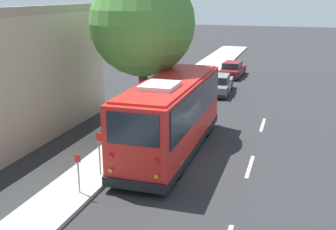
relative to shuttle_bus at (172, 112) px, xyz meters
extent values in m
plane|color=#28282B|center=(-1.06, -0.71, -1.86)|extent=(160.00, 160.00, 0.00)
cube|color=#B2AFA8|center=(-1.06, 3.00, -1.78)|extent=(80.00, 3.06, 0.15)
cube|color=#9D9A94|center=(-1.06, 1.40, -1.78)|extent=(80.00, 0.14, 0.15)
cube|color=red|center=(0.00, 0.00, -0.12)|extent=(9.08, 2.37, 2.94)
cube|color=black|center=(0.00, 0.00, -1.45)|extent=(9.13, 2.42, 0.28)
cube|color=black|center=(0.00, 0.00, 0.53)|extent=(8.34, 2.45, 1.41)
cube|color=black|center=(4.57, -0.01, 0.53)|extent=(0.03, 2.06, 1.48)
cube|color=black|center=(-4.56, 0.01, 0.63)|extent=(0.03, 1.89, 1.13)
cube|color=black|center=(4.57, -0.01, 1.21)|extent=(0.04, 1.70, 0.22)
cube|color=red|center=(0.00, 0.00, 1.39)|extent=(8.53, 2.15, 0.10)
cube|color=silver|center=(-1.62, 0.00, 1.51)|extent=(1.67, 1.34, 0.20)
cube|color=black|center=(4.59, -0.01, -1.41)|extent=(0.10, 2.38, 0.36)
cube|color=black|center=(-4.58, 0.01, -1.41)|extent=(0.10, 2.38, 0.36)
cylinder|color=red|center=(-4.63, 0.86, -0.41)|extent=(0.03, 0.18, 0.18)
cylinder|color=orange|center=(-4.63, 0.86, -0.94)|extent=(0.03, 0.14, 0.14)
cylinder|color=red|center=(-4.63, -0.84, -0.41)|extent=(0.03, 0.18, 0.18)
cylinder|color=orange|center=(-4.63, -0.84, -0.94)|extent=(0.03, 0.14, 0.14)
cube|color=white|center=(4.64, 0.78, -1.24)|extent=(0.04, 0.32, 0.18)
cube|color=white|center=(4.64, -0.80, -1.24)|extent=(0.04, 0.32, 0.18)
cube|color=black|center=(4.27, 1.33, 0.81)|extent=(0.06, 0.10, 0.24)
cylinder|color=black|center=(2.69, 1.02, -1.37)|extent=(0.97, 0.30, 0.97)
cylinder|color=slate|center=(2.69, 1.02, -1.37)|extent=(0.44, 0.32, 0.44)
cylinder|color=black|center=(2.69, -1.03, -1.37)|extent=(0.97, 0.30, 0.97)
cylinder|color=slate|center=(2.69, -1.03, -1.37)|extent=(0.44, 0.32, 0.44)
cylinder|color=black|center=(-2.54, 1.03, -1.37)|extent=(0.97, 0.30, 0.97)
cylinder|color=slate|center=(-2.54, 1.03, -1.37)|extent=(0.44, 0.32, 0.44)
cylinder|color=black|center=(-2.54, -1.02, -1.37)|extent=(0.97, 0.30, 0.97)
cylinder|color=slate|center=(-2.54, -1.02, -1.37)|extent=(0.44, 0.32, 0.44)
cube|color=slate|center=(12.22, 0.17, -1.36)|extent=(4.54, 1.85, 0.65)
cube|color=black|center=(12.11, 0.16, -0.80)|extent=(2.18, 1.52, 0.48)
cube|color=slate|center=(12.11, 0.16, -0.56)|extent=(2.10, 1.48, 0.05)
cube|color=black|center=(14.48, 0.28, -1.59)|extent=(0.16, 1.59, 0.20)
cube|color=black|center=(9.97, 0.06, -1.59)|extent=(0.16, 1.59, 0.20)
cylinder|color=black|center=(13.60, 0.98, -1.52)|extent=(0.68, 0.23, 0.67)
cylinder|color=slate|center=(13.60, 0.98, -1.52)|extent=(0.31, 0.23, 0.30)
cylinder|color=black|center=(13.67, -0.51, -1.52)|extent=(0.68, 0.23, 0.67)
cylinder|color=slate|center=(13.67, -0.51, -1.52)|extent=(0.31, 0.23, 0.30)
cylinder|color=black|center=(10.78, 0.85, -1.52)|extent=(0.68, 0.23, 0.67)
cylinder|color=slate|center=(10.78, 0.85, -1.52)|extent=(0.31, 0.23, 0.30)
cylinder|color=black|center=(10.85, -0.64, -1.52)|extent=(0.68, 0.23, 0.67)
cylinder|color=slate|center=(10.85, -0.64, -1.52)|extent=(0.31, 0.23, 0.30)
cube|color=maroon|center=(18.75, 0.18, -1.39)|extent=(4.42, 1.84, 0.62)
cube|color=black|center=(18.64, 0.19, -0.85)|extent=(2.12, 1.50, 0.48)
cube|color=maroon|center=(18.64, 0.19, -0.61)|extent=(2.04, 1.47, 0.05)
cube|color=black|center=(20.94, 0.07, -1.60)|extent=(0.16, 1.57, 0.20)
cube|color=black|center=(16.56, 0.30, -1.60)|extent=(0.16, 1.57, 0.20)
cylinder|color=black|center=(20.16, 0.84, -1.55)|extent=(0.63, 0.23, 0.62)
cylinder|color=slate|center=(20.16, 0.84, -1.55)|extent=(0.29, 0.23, 0.28)
cylinder|color=black|center=(20.08, -0.62, -1.55)|extent=(0.63, 0.23, 0.62)
cylinder|color=slate|center=(20.08, -0.62, -1.55)|extent=(0.29, 0.23, 0.28)
cylinder|color=black|center=(17.42, 0.99, -1.55)|extent=(0.63, 0.23, 0.62)
cylinder|color=slate|center=(17.42, 0.99, -1.55)|extent=(0.29, 0.23, 0.28)
cylinder|color=black|center=(17.35, -0.48, -1.55)|extent=(0.63, 0.23, 0.62)
cylinder|color=slate|center=(17.35, -0.48, -1.55)|extent=(0.29, 0.23, 0.28)
cylinder|color=brown|center=(2.70, 2.32, 0.04)|extent=(0.44, 0.44, 3.50)
sphere|color=#4C8438|center=(2.70, 2.32, 3.61)|extent=(5.19, 5.19, 5.19)
cylinder|color=gray|center=(-5.08, 1.85, -1.14)|extent=(0.06, 0.06, 1.14)
cube|color=red|center=(-5.08, 1.85, -0.42)|extent=(0.02, 0.22, 0.28)
cylinder|color=gray|center=(-3.43, 1.85, -1.02)|extent=(0.06, 0.06, 1.37)
cube|color=red|center=(-3.43, 1.85, -0.20)|extent=(0.02, 0.22, 0.28)
cylinder|color=red|center=(6.12, 1.75, -1.38)|extent=(0.22, 0.22, 0.65)
sphere|color=red|center=(6.12, 1.75, -1.00)|extent=(0.20, 0.20, 0.20)
cube|color=silver|center=(-0.63, -3.57, -1.85)|extent=(2.40, 0.14, 0.01)
cube|color=silver|center=(5.37, -3.57, -1.85)|extent=(2.40, 0.14, 0.01)
camera|label=1|loc=(-17.00, -5.09, 5.01)|focal=45.00mm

